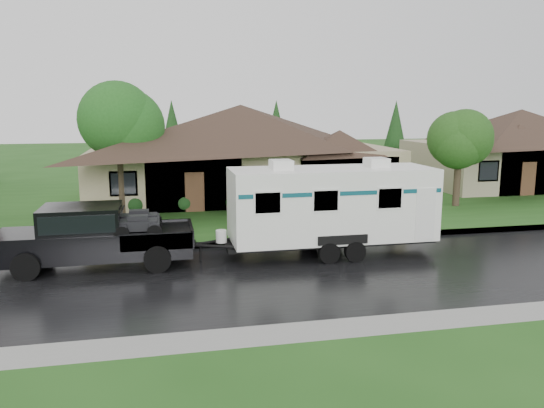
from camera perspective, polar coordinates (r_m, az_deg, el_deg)
The scene contains 11 objects.
ground at distance 19.81m, azimuth -2.93°, elevation -6.06°, with size 140.00×140.00×0.00m, color #235219.
road at distance 17.93m, azimuth -1.93°, elevation -7.82°, with size 140.00×8.00×0.01m, color black.
curb at distance 21.94m, azimuth -3.86°, elevation -4.24°, with size 140.00×0.50×0.15m, color gray.
lawn at distance 34.35m, azimuth -6.85°, elevation 1.05°, with size 140.00×26.00×0.15m, color #235219.
house_main at distance 33.09m, azimuth -2.82°, elevation 6.89°, with size 19.44×10.80×6.90m.
house_neighbor at distance 41.67m, azimuth 25.49°, elevation 6.24°, with size 15.12×9.72×6.45m.
tree_left_green at distance 28.02m, azimuth -16.20°, elevation 8.34°, with size 4.05×4.05×6.71m.
tree_right_green at distance 31.08m, azimuth 19.53°, elevation 6.46°, with size 3.18×3.18×5.26m.
shrub_row at distance 28.93m, azimuth -1.91°, elevation 0.52°, with size 13.60×1.00×1.00m.
pickup_truck at distance 19.72m, azimuth -18.79°, elevation -3.12°, with size 6.65×2.53×2.22m.
travel_trailer at distance 20.42m, azimuth 6.44°, elevation 0.02°, with size 8.20×2.88×3.68m.
Camera 1 is at (-2.92, -18.78, 5.60)m, focal length 35.00 mm.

